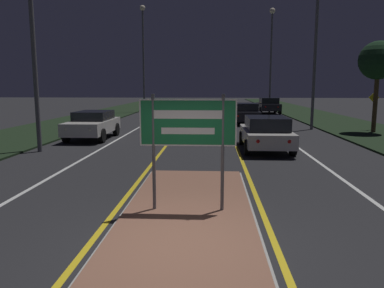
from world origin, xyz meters
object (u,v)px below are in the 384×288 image
(warning_sign, at_px, (373,107))
(car_approaching_0, at_px, (93,124))
(streetlight_left_far, at_px, (143,46))
(highway_sign, at_px, (188,129))
(car_receding_2, at_px, (269,105))
(car_receding_0, at_px, (266,133))
(streetlight_right_near, at_px, (317,26))
(streetlight_right_far, at_px, (271,45))
(car_receding_1, at_px, (244,113))

(warning_sign, bearing_deg, car_approaching_0, -165.33)
(streetlight_left_far, xyz_separation_m, warning_sign, (16.17, -14.73, -5.13))
(highway_sign, distance_m, car_receding_2, 29.58)
(car_receding_0, relative_size, car_receding_2, 1.02)
(warning_sign, bearing_deg, car_receding_2, 105.93)
(car_receding_2, bearing_deg, streetlight_right_near, -87.09)
(streetlight_right_far, relative_size, warning_sign, 4.60)
(car_receding_1, distance_m, car_receding_2, 10.58)
(streetlight_right_near, height_order, car_receding_0, streetlight_right_near)
(streetlight_left_far, relative_size, car_receding_0, 2.42)
(car_receding_2, bearing_deg, streetlight_left_far, 176.51)
(highway_sign, xyz_separation_m, car_receding_0, (2.70, 8.02, -1.06))
(streetlight_right_near, xyz_separation_m, warning_sign, (3.32, -0.70, -4.74))
(streetlight_right_far, bearing_deg, highway_sign, -101.52)
(streetlight_right_far, xyz_separation_m, car_approaching_0, (-11.68, -19.36, -5.83))
(highway_sign, distance_m, streetlight_right_far, 31.31)
(car_receding_1, bearing_deg, car_receding_2, 72.65)
(car_receding_2, distance_m, car_approaching_0, 21.31)
(highway_sign, relative_size, warning_sign, 1.08)
(streetlight_right_near, xyz_separation_m, car_receding_1, (-3.83, 3.19, -5.38))
(highway_sign, bearing_deg, streetlight_right_far, 78.48)
(streetlight_left_far, height_order, car_receding_2, streetlight_left_far)
(streetlight_left_far, xyz_separation_m, car_receding_0, (8.99, -21.70, -5.80))
(streetlight_right_near, bearing_deg, car_receding_2, 92.91)
(streetlight_right_near, relative_size, car_receding_2, 2.08)
(highway_sign, distance_m, car_receding_1, 19.10)
(streetlight_right_near, bearing_deg, warning_sign, -11.90)
(streetlight_left_far, bearing_deg, streetlight_right_far, 2.77)
(highway_sign, height_order, streetlight_right_near, streetlight_right_near)
(car_receding_0, xyz_separation_m, warning_sign, (7.18, 6.98, 0.68))
(car_receding_1, relative_size, warning_sign, 1.91)
(streetlight_right_near, height_order, car_approaching_0, streetlight_right_near)
(streetlight_right_far, height_order, car_receding_0, streetlight_right_far)
(highway_sign, bearing_deg, car_receding_1, 81.75)
(car_receding_1, bearing_deg, car_approaching_0, -136.15)
(streetlight_right_near, xyz_separation_m, car_receding_0, (-3.87, -7.67, -5.41))
(streetlight_right_near, relative_size, car_receding_1, 2.09)
(highway_sign, relative_size, car_receding_1, 0.57)
(highway_sign, bearing_deg, car_receding_0, 71.38)
(car_receding_0, bearing_deg, car_receding_2, 81.35)
(car_approaching_0, xyz_separation_m, warning_sign, (15.38, 4.03, 0.66))
(streetlight_left_far, xyz_separation_m, car_receding_2, (12.18, -0.74, -5.72))
(streetlight_right_near, distance_m, car_receding_2, 14.33)
(car_receding_1, bearing_deg, streetlight_right_near, -39.76)
(car_receding_0, distance_m, car_receding_1, 10.86)
(car_receding_1, bearing_deg, warning_sign, -28.53)
(highway_sign, relative_size, car_receding_0, 0.56)
(highway_sign, bearing_deg, warning_sign, 56.61)
(car_approaching_0, relative_size, warning_sign, 1.94)
(highway_sign, height_order, car_approaching_0, highway_sign)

